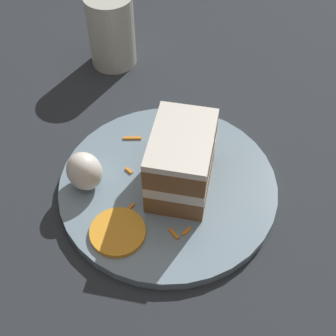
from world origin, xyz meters
TOP-DOWN VIEW (x-y plane):
  - ground_plane at (0.00, 0.00)m, footprint 6.00×6.00m
  - dining_table at (0.00, 0.00)m, footprint 1.35×1.11m
  - plate at (-0.05, -0.05)m, footprint 0.29×0.29m
  - cake_slice at (-0.04, -0.04)m, footprint 0.12×0.13m
  - cream_dollop at (-0.14, -0.12)m, footprint 0.05×0.04m
  - orange_garnish at (-0.06, -0.15)m, footprint 0.07×0.07m
  - carrot_shreds_scatter at (-0.08, -0.02)m, footprint 0.17×0.19m
  - drinking_glass at (-0.30, 0.12)m, footprint 0.08×0.08m

SIDE VIEW (x-z plane):
  - ground_plane at x=0.00m, z-range 0.00..0.00m
  - dining_table at x=0.00m, z-range 0.00..0.03m
  - plate at x=-0.05m, z-range 0.03..0.04m
  - carrot_shreds_scatter at x=-0.08m, z-range 0.04..0.05m
  - orange_garnish at x=-0.06m, z-range 0.04..0.05m
  - cream_dollop at x=-0.14m, z-range 0.04..0.10m
  - drinking_glass at x=-0.30m, z-range 0.02..0.14m
  - cake_slice at x=-0.04m, z-range 0.04..0.14m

